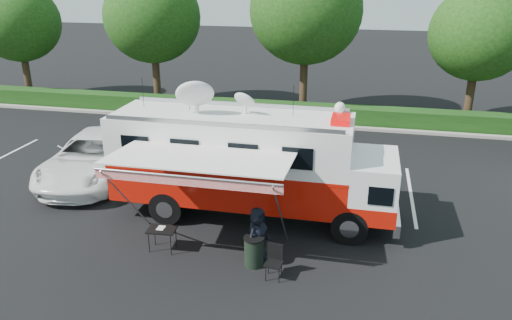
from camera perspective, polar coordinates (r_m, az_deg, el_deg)
The scene contains 10 objects.
ground_plane at distance 17.48m, azimuth -0.36°, elevation -6.40°, with size 120.00×120.00×0.00m, color black.
back_border at distance 28.29m, azimuth 8.01°, elevation 14.61°, with size 60.00×6.14×8.87m.
stall_lines at distance 20.22m, azimuth 0.16°, elevation -2.44°, with size 24.12×5.50×0.01m.
command_truck at distance 16.68m, azimuth -0.65°, elevation -0.37°, with size 9.55×2.63×4.59m.
awning at distance 14.11m, azimuth -6.59°, elevation -0.27°, with size 5.21×2.69×3.15m.
white_suv at distance 21.64m, azimuth -17.75°, elevation -1.89°, with size 3.00×6.50×1.81m, color white.
person at distance 15.04m, azimuth 0.14°, elevation -11.32°, with size 0.82×0.54×1.68m, color black.
folding_table at distance 15.44m, azimuth -10.71°, elevation -7.89°, with size 0.89×0.66×0.73m.
folding_chair at distance 14.04m, azimuth 2.13°, elevation -11.13°, with size 0.52×0.54×0.97m.
trash_bin at distance 14.57m, azimuth -0.24°, elevation -10.37°, with size 0.61×0.61×0.90m.
Camera 1 is at (3.48, -15.13, 8.03)m, focal length 35.00 mm.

